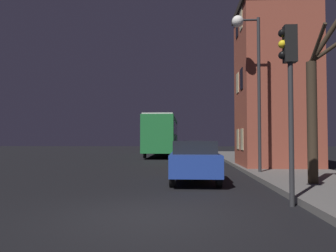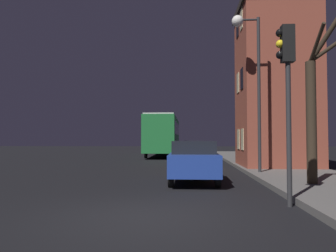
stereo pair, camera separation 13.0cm
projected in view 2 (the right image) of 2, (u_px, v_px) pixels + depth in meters
name	position (u px, v px, depth m)	size (l,w,h in m)	color
ground_plane	(145.00, 216.00, 6.86)	(120.00, 120.00, 0.00)	black
brick_building	(275.00, 85.00, 17.47)	(3.98, 4.19, 8.57)	brown
streetlamp	(248.00, 55.00, 14.36)	(1.23, 0.52, 6.88)	#28282B
traffic_light	(287.00, 76.00, 7.88)	(0.43, 0.24, 4.36)	#28282B
bare_tree	(314.00, 107.00, 10.51)	(1.27, 1.24, 5.24)	#2D2319
bus	(164.00, 133.00, 30.45)	(2.52, 11.96, 3.59)	#1E6B33
car_near_lane	(194.00, 160.00, 12.15)	(1.73, 4.10, 1.53)	navy
car_mid_lane	(194.00, 153.00, 19.74)	(1.79, 4.53, 1.39)	olive
car_far_lane	(194.00, 149.00, 27.59)	(1.77, 3.98, 1.44)	#B7BABF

